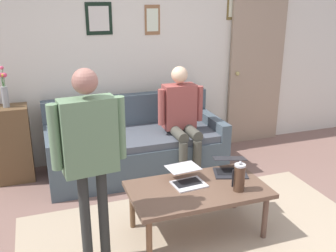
% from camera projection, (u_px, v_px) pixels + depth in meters
% --- Properties ---
extents(ground_plane, '(7.68, 7.68, 0.00)m').
position_uv_depth(ground_plane, '(201.00, 247.00, 3.31)').
color(ground_plane, '#7E5D53').
extents(area_rug, '(3.12, 1.76, 0.01)m').
position_uv_depth(area_rug, '(201.00, 238.00, 3.43)').
color(area_rug, tan).
rests_on(area_rug, ground_plane).
extents(back_wall, '(7.04, 0.11, 2.70)m').
position_uv_depth(back_wall, '(132.00, 53.00, 4.84)').
color(back_wall, silver).
rests_on(back_wall, ground_plane).
extents(interior_door, '(0.82, 0.09, 2.05)m').
position_uv_depth(interior_door, '(256.00, 71.00, 5.41)').
color(interior_door, '#9E866D').
rests_on(interior_door, ground_plane).
extents(couch, '(2.06, 0.88, 0.88)m').
position_uv_depth(couch, '(135.00, 147.00, 4.64)').
color(couch, '#44525C').
rests_on(couch, ground_plane).
extents(coffee_table, '(1.20, 0.68, 0.45)m').
position_uv_depth(coffee_table, '(198.00, 192.00, 3.38)').
color(coffee_table, brown).
rests_on(coffee_table, ground_plane).
extents(laptop_left, '(0.31, 0.36, 0.12)m').
position_uv_depth(laptop_left, '(186.00, 178.00, 3.43)').
color(laptop_left, silver).
rests_on(laptop_left, coffee_table).
extents(laptop_center, '(0.39, 0.39, 0.15)m').
position_uv_depth(laptop_center, '(230.00, 168.00, 3.64)').
color(laptop_center, '#28282D').
rests_on(laptop_center, coffee_table).
extents(french_press, '(0.12, 0.10, 0.27)m').
position_uv_depth(french_press, '(239.00, 177.00, 3.28)').
color(french_press, '#4C3323').
rests_on(french_press, coffee_table).
extents(side_shelf, '(0.42, 0.32, 0.88)m').
position_uv_depth(side_shelf, '(12.00, 144.00, 4.38)').
color(side_shelf, brown).
rests_on(side_shelf, ground_plane).
extents(flower_vase, '(0.09, 0.08, 0.45)m').
position_uv_depth(flower_vase, '(4.00, 90.00, 4.18)').
color(flower_vase, gray).
rests_on(flower_vase, side_shelf).
extents(person_standing, '(0.56, 0.22, 1.58)m').
position_uv_depth(person_standing, '(89.00, 145.00, 2.81)').
color(person_standing, '#292A28').
rests_on(person_standing, ground_plane).
extents(person_seated, '(0.55, 0.51, 1.28)m').
position_uv_depth(person_seated, '(182.00, 115.00, 4.46)').
color(person_seated, '#45443B').
rests_on(person_seated, ground_plane).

